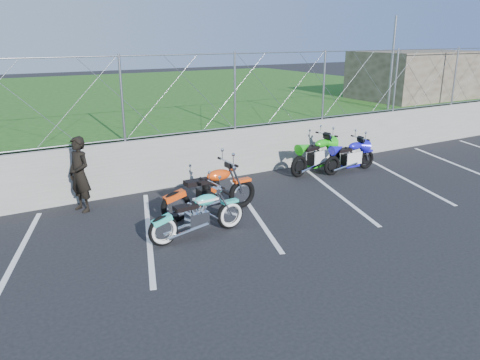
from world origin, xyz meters
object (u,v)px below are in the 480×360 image
naked_orange (211,193)px  sportbike_green (317,156)px  cruiser_turquoise (199,217)px  sportbike_blue (350,158)px  person_standing (80,174)px

naked_orange → sportbike_green: naked_orange is taller
cruiser_turquoise → naked_orange: size_ratio=0.90×
sportbike_blue → cruiser_turquoise: bearing=-162.2°
cruiser_turquoise → person_standing: (-1.61, 2.55, 0.42)m
sportbike_green → person_standing: 6.39m
naked_orange → person_standing: (-2.35, 1.63, 0.35)m
sportbike_green → sportbike_blue: sportbike_green is taller
naked_orange → sportbike_blue: naked_orange is taller
cruiser_turquoise → sportbike_green: size_ratio=1.01×
naked_orange → sportbike_blue: (4.86, 0.94, -0.07)m
sportbike_blue → person_standing: 7.25m
cruiser_turquoise → sportbike_green: 5.29m
naked_orange → sportbike_green: (4.03, 1.38, -0.03)m
sportbike_blue → person_standing: person_standing is taller
cruiser_turquoise → sportbike_green: bearing=22.6°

